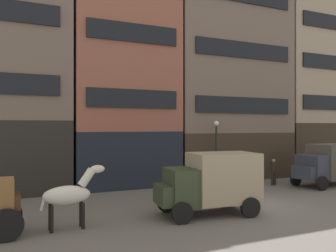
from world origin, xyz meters
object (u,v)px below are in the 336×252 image
(pedestrian_officer, at_px, (274,170))
(streetlamp_curbside, at_px, (216,144))
(delivery_truck_near, at_px, (326,163))
(delivery_truck_far, at_px, (211,181))
(draft_horse, at_px, (70,194))

(pedestrian_officer, xyz_separation_m, streetlamp_curbside, (-3.44, 1.35, 1.69))
(delivery_truck_near, bearing_deg, delivery_truck_far, -162.96)
(delivery_truck_near, relative_size, delivery_truck_far, 1.00)
(delivery_truck_far, height_order, pedestrian_officer, delivery_truck_far)
(delivery_truck_near, bearing_deg, streetlamp_curbside, 155.68)
(draft_horse, xyz_separation_m, streetlamp_curbside, (9.83, 5.74, 1.40))
(draft_horse, bearing_deg, delivery_truck_far, -3.02)
(pedestrian_officer, distance_m, streetlamp_curbside, 4.06)
(draft_horse, relative_size, pedestrian_officer, 1.31)
(draft_horse, distance_m, delivery_truck_far, 5.81)
(streetlamp_curbside, bearing_deg, delivery_truck_near, -24.32)
(delivery_truck_near, height_order, pedestrian_officer, delivery_truck_near)
(draft_horse, relative_size, delivery_truck_far, 0.52)
(pedestrian_officer, height_order, streetlamp_curbside, streetlamp_curbside)
(delivery_truck_near, distance_m, delivery_truck_far, 10.85)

